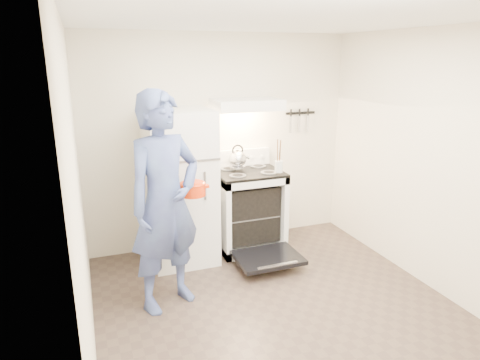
{
  "coord_description": "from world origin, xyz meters",
  "views": [
    {
      "loc": [
        -1.53,
        -2.98,
        2.23
      ],
      "look_at": [
        -0.05,
        1.0,
        1.0
      ],
      "focal_mm": 32.0,
      "sensor_mm": 36.0,
      "label": 1
    }
  ],
  "objects_px": {
    "stove_body": "(248,211)",
    "dutch_oven": "(193,189)",
    "person": "(165,203)",
    "refrigerator": "(181,187)",
    "tea_kettle": "(238,158)"
  },
  "relations": [
    {
      "from": "stove_body",
      "to": "tea_kettle",
      "type": "height_order",
      "value": "tea_kettle"
    },
    {
      "from": "stove_body",
      "to": "dutch_oven",
      "type": "distance_m",
      "value": 1.22
    },
    {
      "from": "tea_kettle",
      "to": "person",
      "type": "bearing_deg",
      "value": -137.12
    },
    {
      "from": "stove_body",
      "to": "dutch_oven",
      "type": "xyz_separation_m",
      "value": [
        -0.84,
        -0.69,
        0.56
      ]
    },
    {
      "from": "refrigerator",
      "to": "person",
      "type": "relative_size",
      "value": 0.86
    },
    {
      "from": "tea_kettle",
      "to": "dutch_oven",
      "type": "xyz_separation_m",
      "value": [
        -0.73,
        -0.75,
        -0.08
      ]
    },
    {
      "from": "dutch_oven",
      "to": "refrigerator",
      "type": "bearing_deg",
      "value": 87.61
    },
    {
      "from": "person",
      "to": "dutch_oven",
      "type": "height_order",
      "value": "person"
    },
    {
      "from": "refrigerator",
      "to": "person",
      "type": "bearing_deg",
      "value": -110.76
    },
    {
      "from": "refrigerator",
      "to": "tea_kettle",
      "type": "xyz_separation_m",
      "value": [
        0.7,
        0.09,
        0.25
      ]
    },
    {
      "from": "refrigerator",
      "to": "stove_body",
      "type": "xyz_separation_m",
      "value": [
        0.81,
        0.02,
        -0.39
      ]
    },
    {
      "from": "tea_kettle",
      "to": "dutch_oven",
      "type": "bearing_deg",
      "value": -134.18
    },
    {
      "from": "person",
      "to": "stove_body",
      "type": "bearing_deg",
      "value": 13.86
    },
    {
      "from": "stove_body",
      "to": "person",
      "type": "distance_m",
      "value": 1.54
    },
    {
      "from": "refrigerator",
      "to": "stove_body",
      "type": "bearing_deg",
      "value": 1.77
    }
  ]
}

